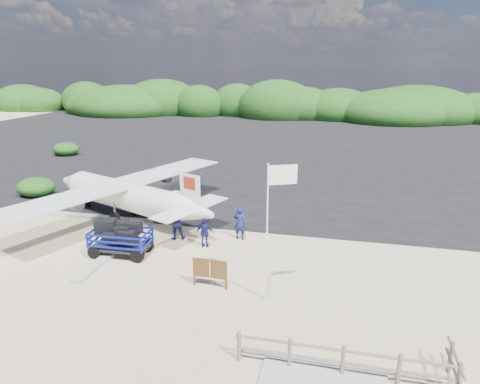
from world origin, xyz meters
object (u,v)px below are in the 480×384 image
object	(u,v)px
crew_a	(240,223)
baggage_cart	(122,255)
signboard	(210,287)
aircraft_large	(405,178)
crew_b	(176,221)
crew_c	(205,233)
flagpole	(266,300)

from	to	relation	value
crew_a	baggage_cart	bearing A→B (deg)	38.29
signboard	crew_a	world-z (taller)	crew_a
crew_a	aircraft_large	bearing A→B (deg)	-117.47
crew_b	crew_a	bearing A→B (deg)	169.02
crew_a	crew_b	xyz separation A→B (m)	(-3.15, -0.69, 0.06)
crew_c	crew_b	bearing A→B (deg)	-22.73
crew_c	aircraft_large	distance (m)	19.27
signboard	crew_b	size ratio (longest dim) A/B	0.80
crew_b	flagpole	bearing A→B (deg)	115.61
signboard	crew_c	world-z (taller)	crew_c
crew_b	aircraft_large	world-z (taller)	aircraft_large
baggage_cart	crew_a	size ratio (longest dim) A/B	1.65
flagpole	signboard	distance (m)	2.35
baggage_cart	crew_c	distance (m)	3.98
baggage_cart	crew_b	size ratio (longest dim) A/B	1.54
signboard	crew_b	xyz separation A→B (m)	(-3.10, 4.28, 0.94)
aircraft_large	flagpole	bearing A→B (deg)	91.42
baggage_cart	flagpole	size ratio (longest dim) A/B	0.55
crew_b	aircraft_large	bearing A→B (deg)	-153.73
flagpole	crew_b	distance (m)	7.23
crew_a	aircraft_large	size ratio (longest dim) A/B	0.12
baggage_cart	crew_c	xyz separation A→B (m)	(3.50, 1.73, 0.74)
crew_a	crew_c	bearing A→B (deg)	49.62
flagpole	signboard	world-z (taller)	flagpole
baggage_cart	aircraft_large	size ratio (longest dim) A/B	0.20
crew_c	baggage_cart	bearing A→B (deg)	23.62
flagpole	crew_c	bearing A→B (deg)	132.08
flagpole	crew_b	size ratio (longest dim) A/B	2.82
baggage_cart	flagpole	bearing A→B (deg)	-20.21
flagpole	crew_c	world-z (taller)	flagpole
crew_a	crew_b	bearing A→B (deg)	18.83
signboard	crew_a	distance (m)	5.05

